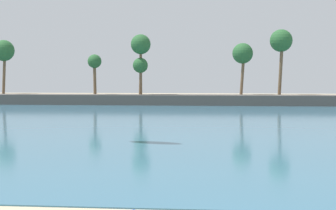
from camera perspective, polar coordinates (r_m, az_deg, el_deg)
sea at (r=70.96m, az=1.73°, el=-0.60°), size 220.00×105.71×0.06m
palm_headland at (r=83.85m, az=1.23°, el=1.89°), size 97.35×6.08×13.03m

